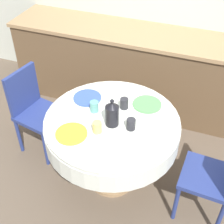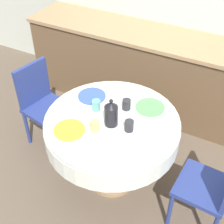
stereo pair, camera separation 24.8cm
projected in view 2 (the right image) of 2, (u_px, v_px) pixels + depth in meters
The scene contains 14 objects.
ground_plane at pixel (112, 178), 3.02m from camera, with size 12.00×12.00×0.00m, color brown.
kitchen_counter at pixel (163, 75), 3.56m from camera, with size 3.24×0.64×0.94m.
dining_table at pixel (112, 131), 2.62m from camera, with size 1.12×1.12×0.76m.
chair_left at pixel (215, 186), 2.35m from camera, with size 0.42×0.42×0.89m.
chair_right at pixel (42, 102), 3.13m from camera, with size 0.47×0.47×0.89m.
plate_near_left at pixel (69, 130), 2.43m from camera, with size 0.25×0.25×0.01m, color yellow.
cup_near_left at pixel (95, 126), 2.41m from camera, with size 0.07×0.07×0.09m, color #DBB766.
plate_near_right at pixel (132, 148), 2.28m from camera, with size 0.25×0.25×0.01m, color white.
cup_near_right at pixel (129, 126), 2.41m from camera, with size 0.07×0.07×0.09m, color #28282D.
plate_far_left at pixel (92, 96), 2.77m from camera, with size 0.25×0.25×0.01m, color #3856AD.
cup_far_left at pixel (96, 105), 2.60m from camera, with size 0.07×0.07×0.09m, color #5BA39E.
plate_far_right at pixel (150, 107), 2.65m from camera, with size 0.25×0.25×0.01m, color #5BA85B.
cup_far_right at pixel (126, 104), 2.61m from camera, with size 0.07×0.07×0.09m, color #28282D.
coffee_carafe at pixel (111, 114), 2.43m from camera, with size 0.11×0.11×0.25m.
Camera 2 is at (0.89, -1.69, 2.43)m, focal length 50.00 mm.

